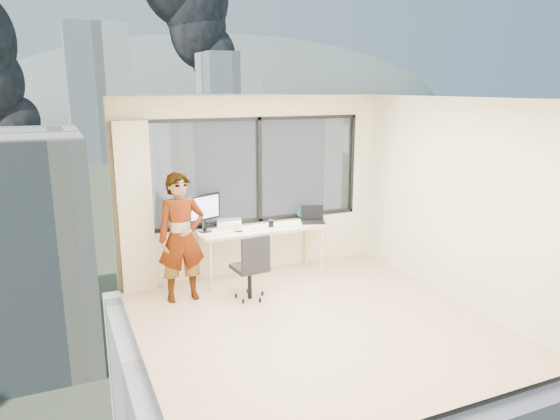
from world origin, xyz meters
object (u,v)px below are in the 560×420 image
person (181,238)px  chair (249,266)px  laptop (313,215)px  monitor (204,213)px  handbag (304,212)px  game_console (229,223)px  desk (262,252)px

person → chair: bearing=-22.6°
chair → person: (-0.80, 0.34, 0.38)m
person → laptop: (2.04, 0.29, 0.02)m
monitor → handbag: (1.60, 0.11, -0.17)m
game_console → desk: bearing=-14.1°
monitor → desk: bearing=-31.6°
chair → person: bearing=151.1°
handbag → desk: bearing=-145.8°
handbag → monitor: bearing=-159.1°
chair → monitor: (-0.35, 0.82, 0.56)m
desk → laptop: size_ratio=4.97×
game_console → person: bearing=-125.1°
desk → game_console: bearing=146.8°
person → game_console: bearing=36.1°
monitor → game_console: bearing=-5.0°
desk → chair: 0.82m
desk → person: person is taller
desk → handbag: 0.96m
game_console → laptop: laptop is taller
chair → handbag: handbag is taller
monitor → laptop: monitor is taller
desk → game_console: 0.63m
game_console → handbag: size_ratio=1.39×
desk → handbag: bearing=17.2°
desk → chair: chair is taller
monitor → game_console: size_ratio=1.54×
laptop → person: bearing=-152.2°
person → handbag: size_ratio=6.73×
monitor → person: bearing=-154.0°
chair → handbag: bearing=30.8°
monitor → handbag: bearing=-17.9°
desk → person: size_ratio=1.07×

